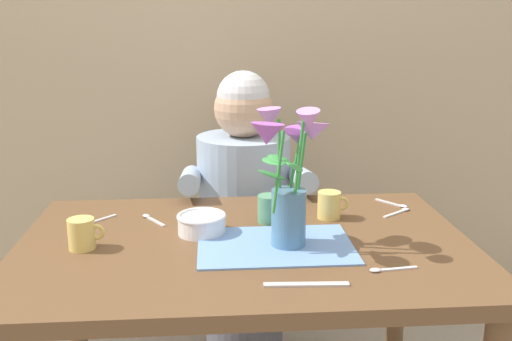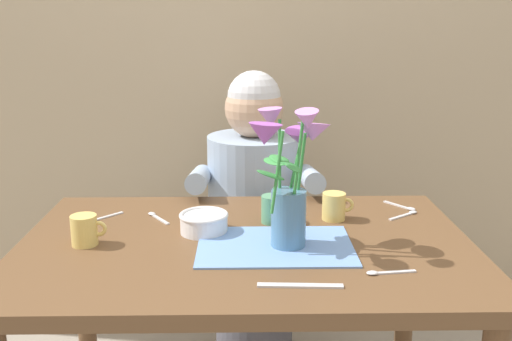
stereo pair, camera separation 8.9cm
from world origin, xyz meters
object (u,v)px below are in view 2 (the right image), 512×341
(dinner_knife, at_px, (298,286))
(tea_cup, at_px, (83,230))
(seated_person, at_px, (253,225))
(ceramic_bowl, at_px, (202,222))
(coffee_cup, at_px, (272,209))
(ceramic_mug, at_px, (333,206))
(flower_vase, at_px, (287,175))

(dinner_knife, distance_m, tea_cup, 0.60)
(seated_person, xyz_separation_m, ceramic_bowl, (-0.15, -0.55, 0.21))
(coffee_cup, relative_size, ceramic_mug, 1.00)
(flower_vase, distance_m, ceramic_bowl, 0.30)
(flower_vase, xyz_separation_m, ceramic_bowl, (-0.22, 0.11, -0.16))
(seated_person, xyz_separation_m, dinner_knife, (0.09, -0.89, 0.18))
(seated_person, relative_size, ceramic_bowl, 8.35)
(dinner_knife, xyz_separation_m, tea_cup, (-0.54, 0.26, 0.04))
(ceramic_bowl, height_order, ceramic_mug, ceramic_mug)
(ceramic_mug, height_order, tea_cup, same)
(seated_person, height_order, tea_cup, seated_person)
(ceramic_mug, bearing_deg, seated_person, 116.93)
(coffee_cup, bearing_deg, flower_vase, -81.58)
(flower_vase, relative_size, coffee_cup, 3.96)
(flower_vase, xyz_separation_m, dinner_knife, (0.01, -0.23, -0.19))
(tea_cup, bearing_deg, seated_person, 54.73)
(seated_person, xyz_separation_m, tea_cup, (-0.45, -0.64, 0.22))
(dinner_knife, height_order, tea_cup, tea_cup)
(flower_vase, height_order, ceramic_mug, flower_vase)
(ceramic_bowl, bearing_deg, ceramic_mug, 15.09)
(flower_vase, bearing_deg, tea_cup, 177.14)
(seated_person, xyz_separation_m, ceramic_mug, (0.23, -0.45, 0.22))
(ceramic_bowl, relative_size, coffee_cup, 1.46)
(dinner_knife, bearing_deg, ceramic_mug, 75.49)
(ceramic_mug, bearing_deg, flower_vase, -125.28)
(ceramic_mug, distance_m, tea_cup, 0.70)
(coffee_cup, bearing_deg, ceramic_mug, 7.29)
(ceramic_bowl, xyz_separation_m, ceramic_mug, (0.37, 0.10, 0.01))
(seated_person, distance_m, coffee_cup, 0.52)
(ceramic_bowl, distance_m, ceramic_mug, 0.39)
(ceramic_bowl, relative_size, dinner_knife, 0.72)
(ceramic_bowl, relative_size, ceramic_mug, 1.46)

